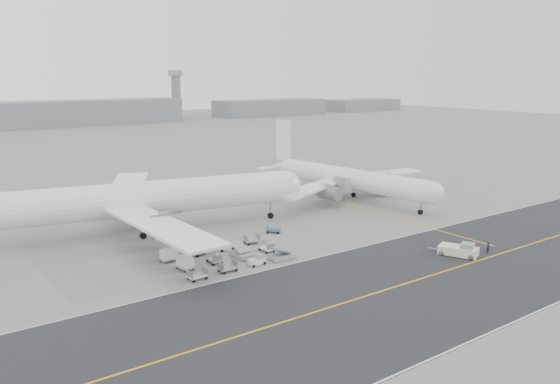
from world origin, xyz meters
TOP-DOWN VIEW (x-y plane):
  - ground at (0.00, 0.00)m, footprint 700.00×700.00m
  - taxiway at (5.02, -17.98)m, footprint 220.00×59.00m
  - horizon_buildings at (30.00, 260.00)m, footprint 520.00×28.00m
  - control_tower at (100.00, 265.00)m, footprint 7.00×7.00m
  - airliner_a at (-16.41, 27.39)m, footprint 64.71×63.42m
  - airliner_b at (33.66, 26.68)m, footprint 49.07×49.95m
  - pushback_tug at (20.90, -14.67)m, footprint 5.07×7.90m
  - jet_bridge at (36.95, 24.45)m, footprint 16.00×3.93m
  - gse_cluster at (-10.88, 5.21)m, footprint 23.60×18.18m
  - stray_dolly at (3.68, 13.49)m, footprint 2.86×2.90m
  - ground_crew_a at (25.82, -16.60)m, footprint 0.77×0.56m

SIDE VIEW (x-z plane):
  - ground at x=0.00m, z-range 0.00..0.00m
  - horizon_buildings at x=30.00m, z-range -14.00..14.00m
  - gse_cluster at x=-10.88m, z-range -1.04..1.04m
  - stray_dolly at x=3.68m, z-range -0.78..0.78m
  - taxiway at x=5.02m, z-range -0.01..0.03m
  - pushback_tug at x=20.90m, z-range -0.20..2.07m
  - ground_crew_a at x=25.82m, z-range 0.00..1.95m
  - jet_bridge at x=36.95m, z-range 1.18..7.19m
  - airliner_b at x=33.66m, z-range -3.66..13.64m
  - airliner_a at x=-16.41m, z-range -4.79..17.76m
  - control_tower at x=100.00m, z-range 0.63..31.88m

